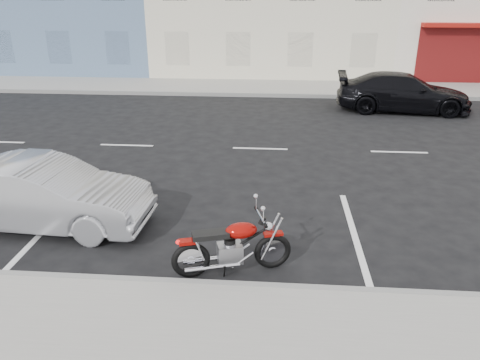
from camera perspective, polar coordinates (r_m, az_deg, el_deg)
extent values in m
plane|color=black|center=(13.84, 10.79, 3.57)|extent=(120.00, 120.00, 0.00)
cube|color=gray|center=(22.42, -4.47, 11.29)|extent=(80.00, 3.40, 0.15)
cube|color=gray|center=(8.17, -21.62, -11.13)|extent=(80.00, 0.12, 0.16)
cube|color=gray|center=(20.78, -5.19, 10.39)|extent=(80.00, 0.12, 0.16)
torus|color=black|center=(8.09, 8.86, -8.12)|extent=(0.63, 0.28, 0.63)
torus|color=black|center=(7.76, -0.75, -9.28)|extent=(0.63, 0.28, 0.63)
cube|color=#880904|center=(7.93, 9.00, -6.07)|extent=(0.34, 0.21, 0.05)
cube|color=#880904|center=(7.58, -1.05, -7.07)|extent=(0.31, 0.22, 0.06)
cube|color=gray|center=(7.86, 3.87, -8.40)|extent=(0.46, 0.38, 0.32)
ellipsoid|color=#880904|center=(7.71, 5.30, -5.72)|extent=(0.59, 0.46, 0.25)
cube|color=black|center=(7.60, 1.68, -6.23)|extent=(0.63, 0.40, 0.08)
cylinder|color=silver|center=(7.71, 7.64, -4.04)|extent=(0.22, 0.64, 0.03)
sphere|color=silver|center=(7.84, 8.48, -5.24)|extent=(0.16, 0.16, 0.16)
cylinder|color=silver|center=(7.76, 1.87, -10.10)|extent=(0.88, 0.33, 0.08)
cylinder|color=silver|center=(7.98, 1.41, -9.11)|extent=(0.88, 0.33, 0.08)
cylinder|color=silver|center=(7.94, 8.66, -6.41)|extent=(0.36, 0.14, 0.75)
cylinder|color=black|center=(7.83, 5.37, -7.22)|extent=(0.74, 0.26, 0.46)
imported|color=#A9AAB0|center=(9.80, -22.82, -1.63)|extent=(4.17, 1.67, 1.35)
imported|color=black|center=(18.99, 19.23, 10.07)|extent=(5.07, 2.41, 1.43)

